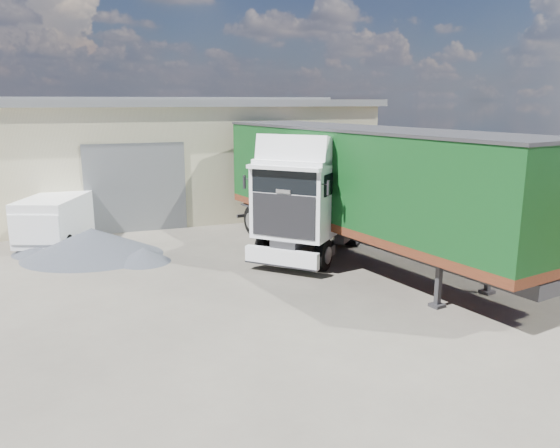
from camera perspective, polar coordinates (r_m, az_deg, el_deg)
name	(u,v)px	position (r m, az deg, el deg)	size (l,w,h in m)	color
ground	(258,311)	(14.14, -2.30, -9.05)	(120.00, 120.00, 0.00)	#292621
warehouse	(37,156)	(28.72, -24.07, 6.50)	(30.60, 12.60, 5.42)	beige
brick_boundary_wall	(475,198)	(24.44, 19.67, 2.60)	(0.35, 26.00, 2.50)	#964426
tractor_unit	(307,206)	(18.38, 2.86, 1.88)	(6.08, 6.08, 4.25)	black
box_trailer	(362,181)	(17.97, 8.60, 4.44)	(5.47, 13.58, 4.42)	#2D2D30
panel_van	(59,218)	(22.18, -22.10, 0.58)	(3.27, 4.75, 1.80)	black
gravel_heap	(90,243)	(19.87, -19.24, -1.91)	(5.65, 5.53, 0.99)	#1F2229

